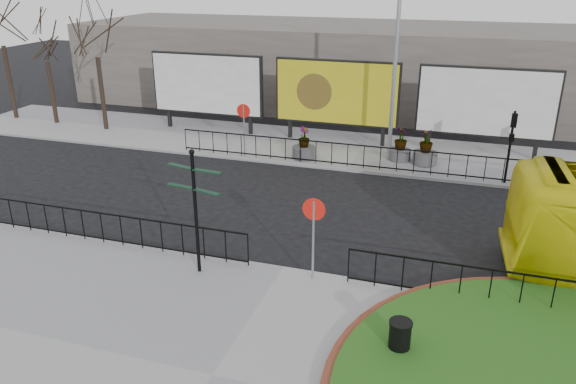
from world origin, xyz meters
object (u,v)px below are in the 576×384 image
at_px(lamp_post, 396,55).
at_px(planter_a, 304,148).
at_px(billboard_mid, 337,93).
at_px(litter_bin, 400,338).
at_px(fingerpost_sign, 195,200).
at_px(planter_c, 425,152).
at_px(planter_b, 400,148).

bearing_deg(lamp_post, planter_a, -163.85).
bearing_deg(billboard_mid, litter_bin, -71.81).
bearing_deg(fingerpost_sign, lamp_post, 86.47).
distance_m(fingerpost_sign, litter_bin, 6.63).
bearing_deg(planter_c, planter_a, -170.91).
xyz_separation_m(litter_bin, planter_c, (-0.63, 13.84, 0.12)).
relative_size(planter_a, planter_c, 0.92).
height_order(planter_b, planter_c, planter_c).
bearing_deg(lamp_post, fingerpost_sign, -107.44).
height_order(litter_bin, planter_a, planter_a).
height_order(billboard_mid, planter_b, billboard_mid).
relative_size(fingerpost_sign, planter_c, 2.29).
bearing_deg(billboard_mid, planter_b, -29.39).
distance_m(planter_b, planter_c, 1.17).
distance_m(fingerpost_sign, planter_c, 13.06).
xyz_separation_m(lamp_post, planter_a, (-3.77, -1.09, -4.21)).
bearing_deg(billboard_mid, planter_a, -103.95).
xyz_separation_m(billboard_mid, lamp_post, (3.01, -1.97, 2.23)).
relative_size(billboard_mid, planter_b, 4.02).
height_order(lamp_post, planter_b, lamp_post).
bearing_deg(planter_b, planter_c, -11.14).
height_order(lamp_post, litter_bin, lamp_post).
bearing_deg(planter_b, fingerpost_sign, -109.55).
bearing_deg(planter_c, billboard_mid, 154.69).
relative_size(lamp_post, planter_a, 6.18).
relative_size(planter_b, planter_c, 0.95).
bearing_deg(planter_a, planter_c, 9.09).
bearing_deg(planter_c, litter_bin, -87.41).
xyz_separation_m(lamp_post, planter_c, (1.64, -0.23, -4.14)).
xyz_separation_m(billboard_mid, planter_a, (-0.76, -3.06, -1.98)).
xyz_separation_m(planter_b, planter_c, (1.15, -0.23, -0.00)).
relative_size(litter_bin, planter_b, 0.58).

